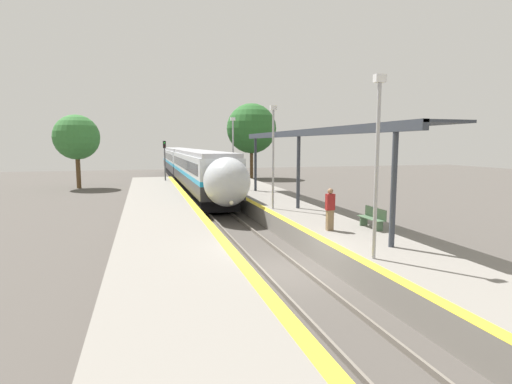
% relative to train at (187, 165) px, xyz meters
% --- Properties ---
extents(ground_plane, '(120.00, 120.00, 0.00)m').
position_rel_train_xyz_m(ground_plane, '(0.00, -30.97, -2.27)').
color(ground_plane, '#4C4742').
extents(rail_left, '(0.08, 90.00, 0.15)m').
position_rel_train_xyz_m(rail_left, '(-0.72, -30.97, -2.19)').
color(rail_left, slate).
rests_on(rail_left, ground_plane).
extents(rail_right, '(0.08, 90.00, 0.15)m').
position_rel_train_xyz_m(rail_right, '(0.72, -30.97, -2.19)').
color(rail_right, slate).
rests_on(rail_right, ground_plane).
extents(train, '(2.87, 45.79, 3.96)m').
position_rel_train_xyz_m(train, '(0.00, 0.00, 0.00)').
color(train, black).
rests_on(train, ground_plane).
extents(platform_right, '(4.55, 64.00, 0.93)m').
position_rel_train_xyz_m(platform_right, '(3.93, -30.97, -1.81)').
color(platform_right, gray).
rests_on(platform_right, ground_plane).
extents(platform_left, '(4.15, 64.00, 0.93)m').
position_rel_train_xyz_m(platform_left, '(-3.73, -30.97, -1.81)').
color(platform_left, gray).
rests_on(platform_left, ground_plane).
extents(platform_bench, '(0.44, 1.59, 0.89)m').
position_rel_train_xyz_m(platform_bench, '(4.82, -29.11, -0.88)').
color(platform_bench, '#4C6B4C').
rests_on(platform_bench, platform_right).
extents(person_waiting, '(0.36, 0.23, 1.78)m').
position_rel_train_xyz_m(person_waiting, '(2.82, -29.01, -0.41)').
color(person_waiting, '#7F6647').
rests_on(person_waiting, platform_right).
extents(railway_signal, '(0.28, 0.28, 4.83)m').
position_rel_train_xyz_m(railway_signal, '(-2.58, -3.54, 0.66)').
color(railway_signal, '#59595E').
rests_on(railway_signal, ground_plane).
extents(lamppost_near, '(0.36, 0.20, 5.70)m').
position_rel_train_xyz_m(lamppost_near, '(2.30, -33.18, 1.90)').
color(lamppost_near, '#9E9EA3').
rests_on(lamppost_near, platform_right).
extents(lamppost_mid, '(0.36, 0.20, 5.70)m').
position_rel_train_xyz_m(lamppost_mid, '(2.30, -22.95, 1.90)').
color(lamppost_mid, '#9E9EA3').
rests_on(lamppost_mid, platform_right).
extents(lamppost_far, '(0.36, 0.20, 5.70)m').
position_rel_train_xyz_m(lamppost_far, '(2.30, -12.72, 1.90)').
color(lamppost_far, '#9E9EA3').
rests_on(lamppost_far, platform_right).
extents(station_canopy, '(2.02, 20.75, 4.39)m').
position_rel_train_xyz_m(station_canopy, '(4.29, -23.19, 2.78)').
color(station_canopy, '#333842').
rests_on(station_canopy, platform_right).
extents(background_tree_left, '(4.54, 4.54, 7.48)m').
position_rel_train_xyz_m(background_tree_left, '(-11.07, 0.13, 2.92)').
color(background_tree_left, brown).
rests_on(background_tree_left, ground_plane).
extents(background_tree_right, '(6.50, 6.50, 9.80)m').
position_rel_train_xyz_m(background_tree_right, '(9.18, 7.04, 4.26)').
color(background_tree_right, brown).
rests_on(background_tree_right, ground_plane).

